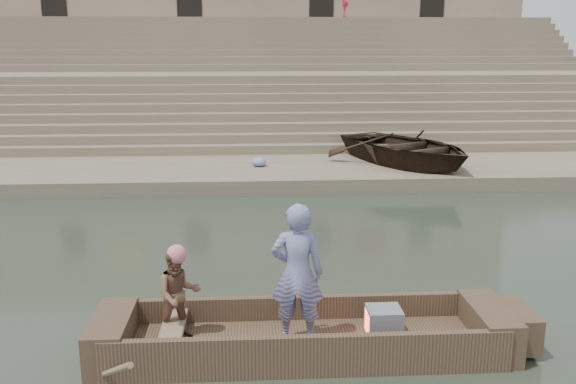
{
  "coord_description": "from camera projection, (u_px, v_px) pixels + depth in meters",
  "views": [
    {
      "loc": [
        1.11,
        -10.59,
        4.14
      ],
      "look_at": [
        1.79,
        0.62,
        1.4
      ],
      "focal_mm": 39.04,
      "sensor_mm": 36.0,
      "label": 1
    }
  ],
  "objects": [
    {
      "name": "ground",
      "position": [
        190.0,
        278.0,
        11.19
      ],
      "size": [
        120.0,
        120.0,
        0.0
      ],
      "primitive_type": "plane",
      "color": "#242E23",
      "rests_on": "ground"
    },
    {
      "name": "lower_landing",
      "position": [
        214.0,
        174.0,
        18.9
      ],
      "size": [
        32.0,
        4.0,
        0.4
      ],
      "primitive_type": "cube",
      "color": "gray",
      "rests_on": "ground"
    },
    {
      "name": "mid_landing",
      "position": [
        223.0,
        108.0,
        25.89
      ],
      "size": [
        32.0,
        3.0,
        2.8
      ],
      "primitive_type": "cube",
      "color": "gray",
      "rests_on": "ground"
    },
    {
      "name": "upper_landing",
      "position": [
        228.0,
        70.0,
        32.39
      ],
      "size": [
        32.0,
        3.0,
        5.2
      ],
      "primitive_type": "cube",
      "color": "gray",
      "rests_on": "ground"
    },
    {
      "name": "ghat_steps",
      "position": [
        224.0,
        94.0,
        27.43
      ],
      "size": [
        32.0,
        11.0,
        5.2
      ],
      "color": "gray",
      "rests_on": "ground"
    },
    {
      "name": "building_wall",
      "position": [
        229.0,
        13.0,
        35.55
      ],
      "size": [
        32.0,
        5.07,
        11.2
      ],
      "color": "tan",
      "rests_on": "ground"
    },
    {
      "name": "main_rowboat",
      "position": [
        304.0,
        345.0,
        8.48
      ],
      "size": [
        5.0,
        1.3,
        0.22
      ],
      "primitive_type": "cube",
      "color": "brown",
      "rests_on": "ground"
    },
    {
      "name": "rowboat_trim",
      "position": [
        319.0,
        332.0,
        8.44
      ],
      "size": [
        6.04,
        2.63,
        1.92
      ],
      "color": "brown",
      "rests_on": "ground"
    },
    {
      "name": "standing_man",
      "position": [
        297.0,
        273.0,
        8.17
      ],
      "size": [
        0.74,
        0.52,
        1.9
      ],
      "primitive_type": "imported",
      "rotation": [
        0.0,
        0.0,
        3.04
      ],
      "color": "navy",
      "rests_on": "main_rowboat"
    },
    {
      "name": "rowing_man",
      "position": [
        178.0,
        294.0,
        8.32
      ],
      "size": [
        0.72,
        0.63,
        1.25
      ],
      "primitive_type": "imported",
      "rotation": [
        0.0,
        0.0,
        0.31
      ],
      "color": "#216444",
      "rests_on": "main_rowboat"
    },
    {
      "name": "television",
      "position": [
        383.0,
        322.0,
        8.47
      ],
      "size": [
        0.46,
        0.42,
        0.4
      ],
      "color": "slate",
      "rests_on": "main_rowboat"
    },
    {
      "name": "beached_rowboat",
      "position": [
        406.0,
        148.0,
        19.2
      ],
      "size": [
        5.5,
        6.1,
        1.04
      ],
      "primitive_type": "imported",
      "rotation": [
        0.0,
        0.0,
        0.49
      ],
      "color": "#2D2116",
      "rests_on": "lower_landing"
    },
    {
      "name": "pedestrian",
      "position": [
        346.0,
        0.0,
        31.2
      ],
      "size": [
        0.76,
        1.2,
        1.76
      ],
      "primitive_type": "imported",
      "rotation": [
        0.0,
        0.0,
        1.48
      ],
      "color": "red",
      "rests_on": "upper_landing"
    },
    {
      "name": "cloth_bundles",
      "position": [
        50.0,
        169.0,
        17.92
      ],
      "size": [
        12.47,
        1.88,
        0.26
      ],
      "color": "#3F5999",
      "rests_on": "lower_landing"
    }
  ]
}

